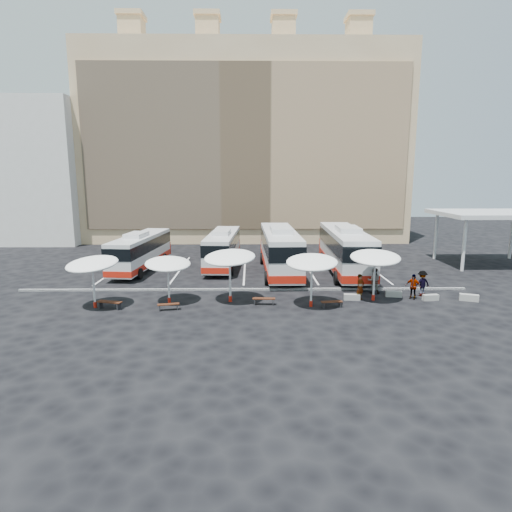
{
  "coord_description": "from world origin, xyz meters",
  "views": [
    {
      "loc": [
        0.53,
        -31.08,
        8.58
      ],
      "look_at": [
        1.0,
        3.0,
        2.2
      ],
      "focal_mm": 30.0,
      "sensor_mm": 36.0,
      "label": 1
    }
  ],
  "objects_px": {
    "sunshade_4": "(375,258)",
    "passenger_0": "(360,287)",
    "wood_bench_2": "(264,300)",
    "sunshade_1": "(168,264)",
    "bus_3": "(345,249)",
    "sunshade_2": "(230,258)",
    "passenger_1": "(374,281)",
    "wood_bench_3": "(332,303)",
    "bus_2": "(280,249)",
    "wood_bench_1": "(168,305)",
    "passenger_3": "(422,283)",
    "conc_bench_3": "(469,298)",
    "sunshade_3": "(312,262)",
    "passenger_2": "(413,287)",
    "wood_bench_0": "(110,303)",
    "conc_bench_1": "(394,294)",
    "bus_1": "(223,247)",
    "conc_bench_0": "(352,297)",
    "conc_bench_2": "(431,297)",
    "bus_0": "(141,250)",
    "sunshade_0": "(92,264)"
  },
  "relations": [
    {
      "from": "sunshade_1",
      "to": "wood_bench_3",
      "type": "bearing_deg",
      "value": -6.5
    },
    {
      "from": "bus_2",
      "to": "wood_bench_1",
      "type": "xyz_separation_m",
      "value": [
        -7.97,
        -10.96,
        -1.84
      ]
    },
    {
      "from": "bus_2",
      "to": "conc_bench_1",
      "type": "bearing_deg",
      "value": -47.28
    },
    {
      "from": "bus_3",
      "to": "conc_bench_1",
      "type": "xyz_separation_m",
      "value": [
        1.86,
        -7.96,
        -1.99
      ]
    },
    {
      "from": "bus_0",
      "to": "conc_bench_0",
      "type": "distance_m",
      "value": 20.18
    },
    {
      "from": "sunshade_3",
      "to": "conc_bench_3",
      "type": "bearing_deg",
      "value": 5.94
    },
    {
      "from": "sunshade_1",
      "to": "conc_bench_3",
      "type": "distance_m",
      "value": 21.02
    },
    {
      "from": "passenger_3",
      "to": "passenger_2",
      "type": "bearing_deg",
      "value": 26.02
    },
    {
      "from": "sunshade_4",
      "to": "passenger_0",
      "type": "relative_size",
      "value": 2.2
    },
    {
      "from": "sunshade_0",
      "to": "conc_bench_1",
      "type": "height_order",
      "value": "sunshade_0"
    },
    {
      "from": "bus_2",
      "to": "wood_bench_1",
      "type": "relative_size",
      "value": 9.3
    },
    {
      "from": "wood_bench_3",
      "to": "passenger_2",
      "type": "height_order",
      "value": "passenger_2"
    },
    {
      "from": "sunshade_2",
      "to": "passenger_1",
      "type": "relative_size",
      "value": 2.36
    },
    {
      "from": "wood_bench_3",
      "to": "conc_bench_2",
      "type": "xyz_separation_m",
      "value": [
        7.26,
        1.58,
        -0.13
      ]
    },
    {
      "from": "sunshade_4",
      "to": "wood_bench_1",
      "type": "xyz_separation_m",
      "value": [
        -13.95,
        -2.08,
        -2.71
      ]
    },
    {
      "from": "bus_0",
      "to": "bus_3",
      "type": "bearing_deg",
      "value": 0.92
    },
    {
      "from": "bus_1",
      "to": "passenger_3",
      "type": "height_order",
      "value": "bus_1"
    },
    {
      "from": "bus_3",
      "to": "passenger_1",
      "type": "height_order",
      "value": "bus_3"
    },
    {
      "from": "sunshade_4",
      "to": "bus_1",
      "type": "bearing_deg",
      "value": 133.91
    },
    {
      "from": "conc_bench_3",
      "to": "conc_bench_1",
      "type": "bearing_deg",
      "value": 167.74
    },
    {
      "from": "bus_3",
      "to": "wood_bench_3",
      "type": "xyz_separation_m",
      "value": [
        -3.1,
        -10.46,
        -1.86
      ]
    },
    {
      "from": "wood_bench_0",
      "to": "bus_2",
      "type": "bearing_deg",
      "value": 41.8
    },
    {
      "from": "wood_bench_0",
      "to": "passenger_0",
      "type": "relative_size",
      "value": 0.94
    },
    {
      "from": "passenger_3",
      "to": "bus_3",
      "type": "bearing_deg",
      "value": -76.59
    },
    {
      "from": "bus_2",
      "to": "wood_bench_3",
      "type": "xyz_separation_m",
      "value": [
        2.74,
        -10.54,
        -1.84
      ]
    },
    {
      "from": "wood_bench_1",
      "to": "passenger_1",
      "type": "height_order",
      "value": "passenger_1"
    },
    {
      "from": "passenger_3",
      "to": "sunshade_1",
      "type": "bearing_deg",
      "value": -9.06
    },
    {
      "from": "sunshade_2",
      "to": "conc_bench_2",
      "type": "bearing_deg",
      "value": 0.54
    },
    {
      "from": "wood_bench_1",
      "to": "conc_bench_1",
      "type": "distance_m",
      "value": 15.95
    },
    {
      "from": "bus_1",
      "to": "wood_bench_3",
      "type": "distance_m",
      "value": 15.66
    },
    {
      "from": "bus_3",
      "to": "conc_bench_2",
      "type": "bearing_deg",
      "value": -62.85
    },
    {
      "from": "wood_bench_3",
      "to": "conc_bench_1",
      "type": "bearing_deg",
      "value": 26.78
    },
    {
      "from": "passenger_2",
      "to": "wood_bench_2",
      "type": "bearing_deg",
      "value": -137.04
    },
    {
      "from": "bus_3",
      "to": "sunshade_4",
      "type": "xyz_separation_m",
      "value": [
        0.14,
        -8.81,
        0.85
      ]
    },
    {
      "from": "bus_3",
      "to": "passenger_2",
      "type": "height_order",
      "value": "bus_3"
    },
    {
      "from": "conc_bench_1",
      "to": "passenger_3",
      "type": "distance_m",
      "value": 2.24
    },
    {
      "from": "sunshade_2",
      "to": "conc_bench_3",
      "type": "height_order",
      "value": "sunshade_2"
    },
    {
      "from": "passenger_1",
      "to": "passenger_3",
      "type": "distance_m",
      "value": 3.36
    },
    {
      "from": "sunshade_1",
      "to": "conc_bench_0",
      "type": "xyz_separation_m",
      "value": [
        12.74,
        0.5,
        -2.52
      ]
    },
    {
      "from": "bus_3",
      "to": "sunshade_1",
      "type": "height_order",
      "value": "bus_3"
    },
    {
      "from": "sunshade_3",
      "to": "wood_bench_2",
      "type": "height_order",
      "value": "sunshade_3"
    },
    {
      "from": "bus_1",
      "to": "conc_bench_0",
      "type": "bearing_deg",
      "value": -46.9
    },
    {
      "from": "sunshade_0",
      "to": "conc_bench_2",
      "type": "relative_size",
      "value": 3.97
    },
    {
      "from": "passenger_3",
      "to": "conc_bench_0",
      "type": "bearing_deg",
      "value": -3.09
    },
    {
      "from": "wood_bench_1",
      "to": "conc_bench_3",
      "type": "height_order",
      "value": "conc_bench_3"
    },
    {
      "from": "bus_0",
      "to": "sunshade_0",
      "type": "relative_size",
      "value": 2.62
    },
    {
      "from": "wood_bench_2",
      "to": "sunshade_1",
      "type": "bearing_deg",
      "value": 175.02
    },
    {
      "from": "wood_bench_2",
      "to": "wood_bench_3",
      "type": "height_order",
      "value": "wood_bench_2"
    },
    {
      "from": "wood_bench_1",
      "to": "passenger_2",
      "type": "bearing_deg",
      "value": 8.07
    },
    {
      "from": "wood_bench_3",
      "to": "passenger_1",
      "type": "bearing_deg",
      "value": 42.39
    }
  ]
}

